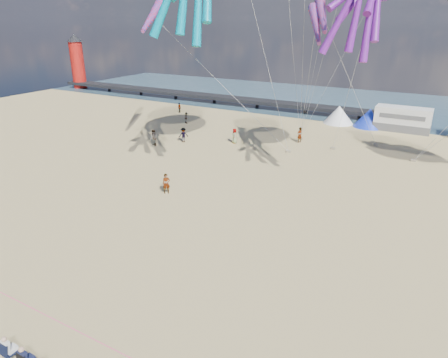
% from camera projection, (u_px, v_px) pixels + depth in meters
% --- Properties ---
extents(ground, '(120.00, 120.00, 0.00)m').
position_uv_depth(ground, '(182.00, 288.00, 21.26)').
color(ground, tan).
rests_on(ground, ground).
extents(water, '(120.00, 120.00, 0.00)m').
position_uv_depth(water, '(373.00, 105.00, 65.74)').
color(water, '#314E5E').
rests_on(water, ground).
extents(pier, '(60.00, 3.00, 0.50)m').
position_uv_depth(pier, '(194.00, 95.00, 69.17)').
color(pier, black).
rests_on(pier, ground).
extents(lighthouse, '(2.60, 2.60, 9.00)m').
position_uv_depth(lighthouse, '(78.00, 65.00, 80.55)').
color(lighthouse, '#A5140F').
rests_on(lighthouse, ground).
extents(motorhome_0, '(6.60, 2.50, 3.00)m').
position_uv_depth(motorhome_0, '(402.00, 119.00, 50.33)').
color(motorhome_0, silver).
rests_on(motorhome_0, ground).
extents(tent_white, '(4.00, 4.00, 2.40)m').
position_uv_depth(tent_white, '(339.00, 115.00, 54.07)').
color(tent_white, white).
rests_on(tent_white, ground).
extents(tent_blue, '(4.00, 4.00, 2.40)m').
position_uv_depth(tent_blue, '(369.00, 118.00, 52.26)').
color(tent_blue, '#1933CC').
rests_on(tent_blue, ground).
extents(rope_line, '(34.00, 0.03, 0.03)m').
position_uv_depth(rope_line, '(116.00, 350.00, 17.21)').
color(rope_line, '#F2338C').
rests_on(rope_line, ground).
extents(standing_person, '(0.73, 0.70, 1.68)m').
position_uv_depth(standing_person, '(166.00, 184.00, 32.45)').
color(standing_person, tan).
rests_on(standing_person, ground).
extents(beachgoer_1, '(1.06, 0.98, 1.81)m').
position_uv_depth(beachgoer_1, '(154.00, 138.00, 44.57)').
color(beachgoer_1, '#7F6659').
rests_on(beachgoer_1, ground).
extents(beachgoer_2, '(1.04, 1.03, 1.70)m').
position_uv_depth(beachgoer_2, '(183.00, 135.00, 45.93)').
color(beachgoer_2, '#7F6659').
rests_on(beachgoer_2, ground).
extents(beachgoer_3, '(1.11, 0.95, 1.49)m').
position_uv_depth(beachgoer_3, '(179.00, 108.00, 60.50)').
color(beachgoer_3, '#7F6659').
rests_on(beachgoer_3, ground).
extents(beachgoer_5, '(1.23, 1.73, 1.80)m').
position_uv_depth(beachgoer_5, '(300.00, 135.00, 45.76)').
color(beachgoer_5, '#7F6659').
rests_on(beachgoer_5, ground).
extents(beachgoer_6, '(0.70, 0.74, 1.71)m').
position_uv_depth(beachgoer_6, '(234.00, 136.00, 45.54)').
color(beachgoer_6, '#7F6659').
rests_on(beachgoer_6, ground).
extents(beachgoer_7, '(0.87, 0.77, 1.49)m').
position_uv_depth(beachgoer_7, '(186.00, 118.00, 54.30)').
color(beachgoer_7, '#7F6659').
rests_on(beachgoer_7, ground).
extents(sandbag_a, '(0.50, 0.35, 0.22)m').
position_uv_depth(sandbag_a, '(288.00, 151.00, 42.62)').
color(sandbag_a, gray).
rests_on(sandbag_a, ground).
extents(sandbag_b, '(0.50, 0.35, 0.22)m').
position_uv_depth(sandbag_b, '(333.00, 148.00, 43.64)').
color(sandbag_b, gray).
rests_on(sandbag_b, ground).
extents(sandbag_c, '(0.50, 0.35, 0.22)m').
position_uv_depth(sandbag_c, '(414.00, 161.00, 39.90)').
color(sandbag_c, gray).
rests_on(sandbag_c, ground).
extents(sandbag_d, '(0.50, 0.35, 0.22)m').
position_uv_depth(sandbag_d, '(376.00, 145.00, 44.83)').
color(sandbag_d, gray).
rests_on(sandbag_d, ground).
extents(sandbag_e, '(0.50, 0.35, 0.22)m').
position_uv_depth(sandbag_e, '(300.00, 139.00, 47.12)').
color(sandbag_e, gray).
rests_on(sandbag_e, ground).
extents(windsock_left, '(4.15, 7.67, 7.88)m').
position_uv_depth(windsock_left, '(153.00, 16.00, 40.13)').
color(windsock_left, red).
extents(windsock_mid, '(3.47, 6.39, 6.52)m').
position_uv_depth(windsock_mid, '(322.00, 13.00, 33.05)').
color(windsock_mid, red).
extents(windsock_right, '(3.24, 5.58, 5.73)m').
position_uv_depth(windsock_right, '(316.00, 25.00, 32.83)').
color(windsock_right, red).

